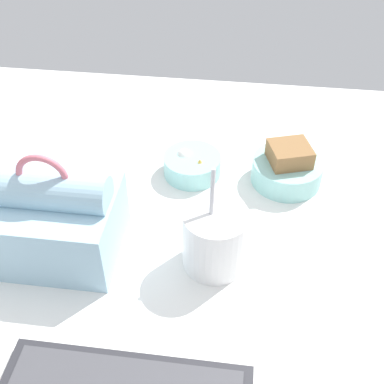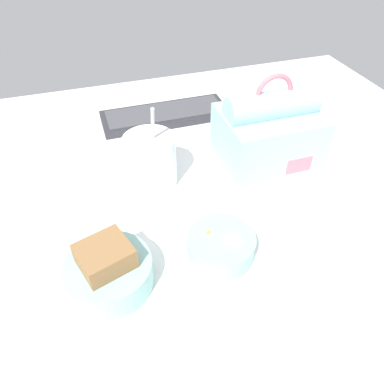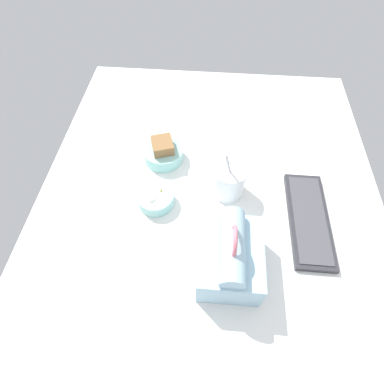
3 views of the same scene
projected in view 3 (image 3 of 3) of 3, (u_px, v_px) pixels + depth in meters
desk_surface at (209, 203)px, 95.97cm from camera, size 140.00×110.00×2.00cm
keyboard at (309, 219)px, 90.30cm from camera, size 32.61×11.57×2.10cm
lunch_bag at (230, 257)px, 77.01cm from camera, size 20.35×16.49×19.91cm
soup_cup at (229, 180)px, 93.01cm from camera, size 10.35×10.35×18.02cm
bento_bowl_sandwich at (163, 152)px, 103.06cm from camera, size 13.61×13.61×8.32cm
bento_bowl_snacks at (156, 198)px, 93.18cm from camera, size 11.40×11.40×5.09cm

